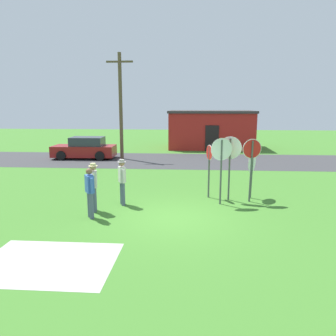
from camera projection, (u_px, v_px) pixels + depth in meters
ground_plane at (172, 218)px, 11.01m from camera, size 80.00×80.00×0.00m
street_asphalt at (182, 161)px, 22.37m from camera, size 60.00×6.40×0.01m
concrete_path at (48, 262)px, 7.90m from camera, size 3.20×2.40×0.01m
building_background at (211, 129)px, 28.82m from camera, size 7.31×4.64×3.23m
utility_pole at (121, 104)px, 22.50m from camera, size 1.80×0.24×7.16m
parked_car_on_street at (85, 149)px, 23.21m from camera, size 4.35×2.11×1.51m
stop_sign_nearest at (209, 163)px, 13.22m from camera, size 0.22×0.59×2.16m
stop_sign_low_front at (230, 156)px, 12.76m from camera, size 0.89×0.19×2.53m
stop_sign_leaning_left at (221, 159)px, 12.26m from camera, size 0.80×0.26×2.52m
stop_sign_far_back at (252, 159)px, 12.54m from camera, size 0.74×0.24×2.46m
stop_sign_leaning_right at (252, 166)px, 13.15m from camera, size 0.45×0.80×1.93m
person_in_blue at (94, 184)px, 11.53m from camera, size 0.32×0.56×1.74m
person_on_left at (90, 190)px, 10.86m from camera, size 0.38×0.49×1.69m
person_near_signs at (122, 179)px, 12.31m from camera, size 0.35×0.53×1.74m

